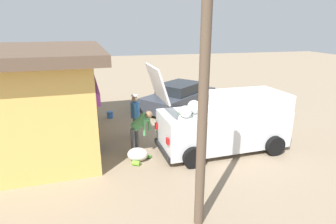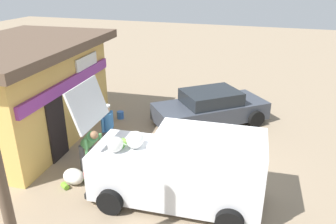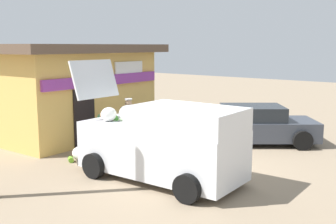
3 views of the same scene
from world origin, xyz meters
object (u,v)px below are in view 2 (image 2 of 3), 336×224
object	(u,v)px
parked_sedan	(210,108)
unloaded_banana_pile	(74,177)
vendor_standing	(108,126)
paint_bucket	(120,115)
delivery_van	(181,168)
storefront_bar	(26,91)
customer_bending	(89,145)

from	to	relation	value
parked_sedan	unloaded_banana_pile	size ratio (longest dim) A/B	5.32
vendor_standing	paint_bucket	xyz separation A→B (m)	(2.71, 0.89, -0.83)
parked_sedan	delivery_van	bearing A→B (deg)	-177.29
delivery_van	unloaded_banana_pile	world-z (taller)	delivery_van
parked_sedan	unloaded_banana_pile	xyz separation A→B (m)	(-5.26, 2.87, -0.43)
delivery_van	parked_sedan	world-z (taller)	delivery_van
delivery_van	vendor_standing	world-z (taller)	delivery_van
parked_sedan	paint_bucket	xyz separation A→B (m)	(-0.70, 3.58, -0.48)
storefront_bar	parked_sedan	bearing A→B (deg)	-61.38
parked_sedan	customer_bending	bearing A→B (deg)	149.66
storefront_bar	unloaded_banana_pile	world-z (taller)	storefront_bar
vendor_standing	unloaded_banana_pile	xyz separation A→B (m)	(-1.85, 0.18, -0.78)
storefront_bar	parked_sedan	size ratio (longest dim) A/B	1.50
delivery_van	vendor_standing	size ratio (longest dim) A/B	2.77
storefront_bar	parked_sedan	distance (m)	6.80
customer_bending	paint_bucket	bearing A→B (deg)	12.99
storefront_bar	unloaded_banana_pile	bearing A→B (deg)	-124.24
delivery_van	unloaded_banana_pile	size ratio (longest dim) A/B	5.57
vendor_standing	unloaded_banana_pile	size ratio (longest dim) A/B	2.01
parked_sedan	paint_bucket	world-z (taller)	parked_sedan
storefront_bar	parked_sedan	world-z (taller)	storefront_bar
vendor_standing	customer_bending	world-z (taller)	vendor_standing
vendor_standing	paint_bucket	bearing A→B (deg)	18.14
customer_bending	storefront_bar	bearing A→B (deg)	66.69
paint_bucket	customer_bending	bearing A→B (deg)	-167.01
paint_bucket	vendor_standing	bearing A→B (deg)	-161.86
unloaded_banana_pile	paint_bucket	xyz separation A→B (m)	(4.56, 0.71, -0.05)
storefront_bar	paint_bucket	world-z (taller)	storefront_bar
vendor_standing	unloaded_banana_pile	distance (m)	2.02
unloaded_banana_pile	paint_bucket	bearing A→B (deg)	8.82
parked_sedan	paint_bucket	distance (m)	3.68
parked_sedan	unloaded_banana_pile	world-z (taller)	parked_sedan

